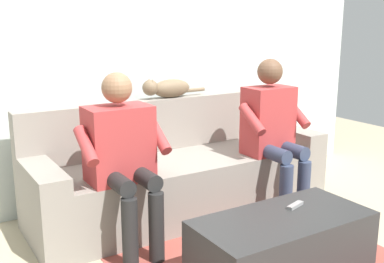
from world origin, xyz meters
name	(u,v)px	position (x,y,z in m)	size (l,w,h in m)	color
ground_plane	(234,245)	(0.00, 0.60, 0.00)	(8.00, 8.00, 0.00)	tan
back_wall	(147,51)	(0.00, -0.65, 1.24)	(4.66, 0.06, 2.48)	silver
couch	(180,175)	(0.00, -0.12, 0.30)	(2.36, 0.76, 0.87)	gray
coffee_table	(282,247)	(0.00, 1.06, 0.19)	(1.06, 0.51, 0.38)	#2D2D2D
person_left_seated	(273,127)	(-0.63, 0.24, 0.68)	(0.53, 0.50, 1.20)	#B23838
person_right_seated	(123,151)	(0.63, 0.23, 0.67)	(0.57, 0.52, 1.17)	#B23838
cat_on_backrest	(167,88)	(-0.04, -0.38, 0.95)	(0.57, 0.14, 0.16)	#756047
remote_gray	(295,205)	(-0.16, 0.99, 0.39)	(0.14, 0.04, 0.02)	gray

